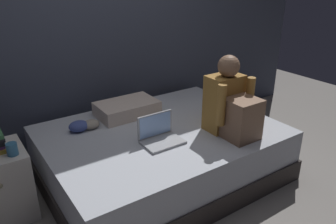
% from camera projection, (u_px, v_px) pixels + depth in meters
% --- Properties ---
extents(ground_plane, '(8.00, 8.00, 0.00)m').
position_uv_depth(ground_plane, '(161.00, 200.00, 2.74)').
color(ground_plane, gray).
extents(wall_back, '(5.60, 0.10, 2.70)m').
position_uv_depth(wall_back, '(90.00, 16.00, 3.13)').
color(wall_back, '#383D4C').
rests_on(wall_back, ground_plane).
extents(bed, '(2.00, 1.50, 0.47)m').
position_uv_depth(bed, '(161.00, 153.00, 2.98)').
color(bed, '#332D2B').
rests_on(bed, ground_plane).
extents(person_sitting, '(0.39, 0.44, 0.66)m').
position_uv_depth(person_sitting, '(231.00, 105.00, 2.74)').
color(person_sitting, olive).
rests_on(person_sitting, bed).
extents(laptop, '(0.32, 0.23, 0.22)m').
position_uv_depth(laptop, '(160.00, 135.00, 2.67)').
color(laptop, '#9EA0A5').
rests_on(laptop, bed).
extents(pillow, '(0.56, 0.36, 0.13)m').
position_uv_depth(pillow, '(127.00, 108.00, 3.16)').
color(pillow, beige).
rests_on(pillow, bed).
extents(mug, '(0.08, 0.08, 0.09)m').
position_uv_depth(mug, '(12.00, 149.00, 2.33)').
color(mug, teal).
rests_on(mug, nightstand).
extents(clothes_pile, '(0.26, 0.14, 0.09)m').
position_uv_depth(clothes_pile, '(84.00, 125.00, 2.86)').
color(clothes_pile, '#3D4C8E').
rests_on(clothes_pile, bed).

